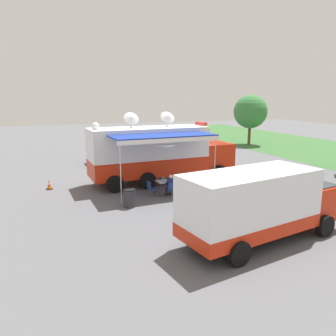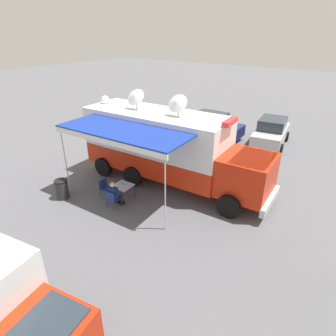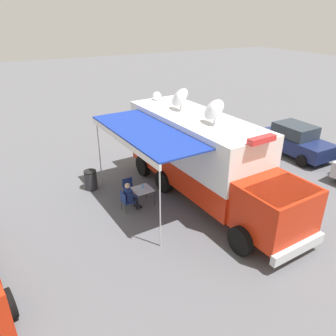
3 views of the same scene
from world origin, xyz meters
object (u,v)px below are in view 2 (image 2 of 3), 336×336
at_px(folding_table, 123,187).
at_px(car_far_corner, 271,132).
at_px(seated_responder, 115,194).
at_px(command_truck, 168,146).
at_px(traffic_cone, 91,145).
at_px(folding_chair_beside_table, 105,187).
at_px(trash_bin, 62,189).
at_px(car_behind_truck, 212,125).
at_px(water_bottle, 122,183).
at_px(folding_chair_at_table, 112,198).

relative_size(folding_table, car_far_corner, 0.19).
distance_m(folding_table, seated_responder, 0.63).
height_order(command_truck, traffic_cone, command_truck).
distance_m(folding_chair_beside_table, trash_bin, 1.96).
bearing_deg(car_behind_truck, seated_responder, 5.33).
bearing_deg(command_truck, seated_responder, -8.94).
bearing_deg(command_truck, car_behind_truck, -168.44).
height_order(water_bottle, trash_bin, water_bottle).
xyz_separation_m(folding_chair_beside_table, trash_bin, (1.26, -1.50, -0.06)).
height_order(seated_responder, traffic_cone, seated_responder).
distance_m(folding_chair_at_table, car_far_corner, 12.02).
distance_m(water_bottle, trash_bin, 2.82).
bearing_deg(trash_bin, traffic_cone, -142.26).
relative_size(folding_chair_at_table, folding_chair_beside_table, 1.00).
height_order(command_truck, car_far_corner, command_truck).
relative_size(seated_responder, car_far_corner, 0.28).
bearing_deg(water_bottle, command_truck, 164.82).
xyz_separation_m(folding_chair_at_table, car_far_corner, (-11.66, 2.87, 0.37)).
height_order(folding_chair_at_table, seated_responder, seated_responder).
distance_m(seated_responder, traffic_cone, 7.25).
bearing_deg(seated_responder, trash_bin, -69.65).
distance_m(folding_chair_at_table, trash_bin, 2.61).
bearing_deg(folding_chair_at_table, traffic_cone, -122.98).
xyz_separation_m(folding_chair_beside_table, car_far_corner, (-11.14, 3.87, 0.37)).
relative_size(folding_table, folding_chair_at_table, 0.98).
bearing_deg(seated_responder, folding_chair_at_table, 3.60).
relative_size(folding_table, folding_chair_beside_table, 0.98).
height_order(folding_table, seated_responder, seated_responder).
xyz_separation_m(folding_table, seated_responder, (0.61, 0.14, -0.02)).
bearing_deg(car_behind_truck, command_truck, 11.56).
height_order(folding_chair_beside_table, trash_bin, trash_bin).
bearing_deg(folding_chair_beside_table, trash_bin, -50.07).
xyz_separation_m(trash_bin, traffic_cone, (-4.74, -3.67, -0.18)).
xyz_separation_m(folding_chair_at_table, traffic_cone, (-4.00, -6.17, -0.23)).
bearing_deg(car_behind_truck, trash_bin, -7.62).
distance_m(trash_bin, car_far_corner, 13.52).
height_order(trash_bin, car_far_corner, car_far_corner).
height_order(folding_chair_at_table, traffic_cone, folding_chair_at_table).
relative_size(water_bottle, folding_chair_beside_table, 0.26).
xyz_separation_m(folding_chair_beside_table, traffic_cone, (-3.48, -5.17, -0.23)).
bearing_deg(folding_chair_beside_table, car_behind_truck, 179.91).
bearing_deg(folding_table, car_far_corner, 164.47).
relative_size(trash_bin, car_behind_truck, 0.21).
height_order(command_truck, folding_chair_at_table, command_truck).
bearing_deg(traffic_cone, folding_table, 61.98).
relative_size(folding_chair_beside_table, car_behind_truck, 0.20).
height_order(traffic_cone, car_behind_truck, car_behind_truck).
bearing_deg(car_behind_truck, traffic_cone, -38.14).
distance_m(folding_chair_beside_table, seated_responder, 1.05).
xyz_separation_m(trash_bin, car_far_corner, (-12.40, 5.37, 0.42)).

